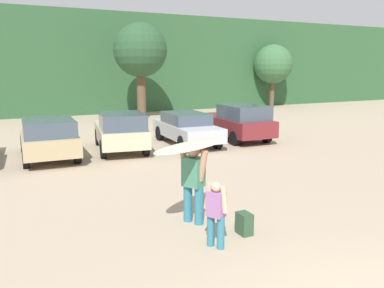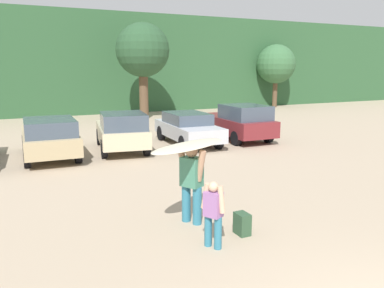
% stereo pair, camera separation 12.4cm
% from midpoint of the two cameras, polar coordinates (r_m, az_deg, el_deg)
% --- Properties ---
extents(hillside_ridge, '(108.00, 12.00, 7.32)m').
position_cam_midpoint_polar(hillside_ridge, '(34.89, -18.47, 10.95)').
color(hillside_ridge, '#2D5633').
rests_on(hillside_ridge, ground_plane).
extents(tree_far_right, '(3.49, 3.49, 6.21)m').
position_cam_midpoint_polar(tree_far_right, '(26.46, -6.99, 13.18)').
color(tree_far_right, brown).
rests_on(tree_far_right, ground_plane).
extents(tree_center_left, '(3.26, 3.26, 5.26)m').
position_cam_midpoint_polar(tree_center_left, '(34.67, 12.14, 11.18)').
color(tree_center_left, brown).
rests_on(tree_center_left, ground_plane).
extents(parked_car_tan, '(2.03, 4.45, 1.54)m').
position_cam_midpoint_polar(parked_car_tan, '(15.65, -19.68, 0.99)').
color(parked_car_tan, tan).
rests_on(parked_car_tan, ground_plane).
extents(parked_car_champagne, '(2.42, 4.39, 1.62)m').
position_cam_midpoint_polar(parked_car_champagne, '(16.24, -9.89, 1.93)').
color(parked_car_champagne, beige).
rests_on(parked_car_champagne, ground_plane).
extents(parked_car_silver, '(1.95, 4.38, 1.40)m').
position_cam_midpoint_polar(parked_car_silver, '(17.43, -0.40, 2.40)').
color(parked_car_silver, silver).
rests_on(parked_car_silver, ground_plane).
extents(parked_car_maroon, '(1.99, 4.55, 1.68)m').
position_cam_midpoint_polar(parked_car_maroon, '(18.72, 6.88, 3.22)').
color(parked_car_maroon, maroon).
rests_on(parked_car_maroon, ground_plane).
extents(person_adult, '(0.48, 0.72, 1.74)m').
position_cam_midpoint_polar(person_adult, '(8.55, 0.37, -5.14)').
color(person_adult, teal).
rests_on(person_adult, ground_plane).
extents(person_child, '(0.36, 0.52, 1.30)m').
position_cam_midpoint_polar(person_child, '(7.49, 3.57, -9.58)').
color(person_child, teal).
rests_on(person_child, ground_plane).
extents(surfboard_cream, '(2.21, 1.46, 0.10)m').
position_cam_midpoint_polar(surfboard_cream, '(8.21, -0.02, -0.28)').
color(surfboard_cream, beige).
extents(backpack_dropped, '(0.24, 0.34, 0.45)m').
position_cam_midpoint_polar(backpack_dropped, '(8.28, 7.70, -11.35)').
color(backpack_dropped, '#2D4C33').
rests_on(backpack_dropped, ground_plane).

